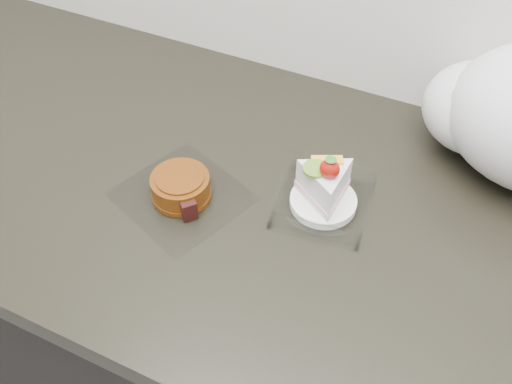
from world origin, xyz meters
name	(u,v)px	position (x,y,z in m)	size (l,w,h in m)	color
counter	(290,353)	(0.00, 1.69, 0.45)	(2.04, 0.64, 0.90)	black
cake_tray	(324,193)	(0.03, 1.70, 0.93)	(0.15, 0.15, 0.10)	white
mooncake_wrap	(181,189)	(-0.17, 1.63, 0.92)	(0.22, 0.21, 0.04)	white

